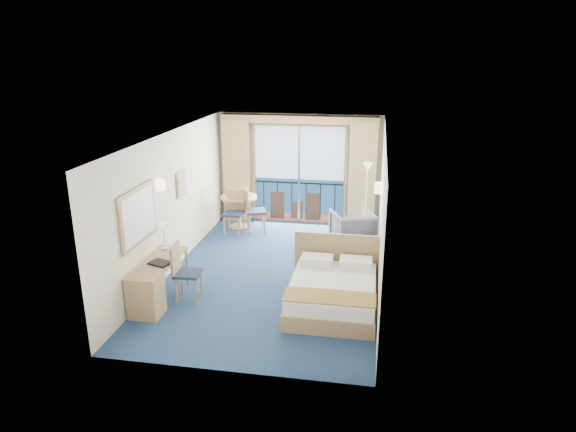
{
  "coord_description": "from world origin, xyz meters",
  "views": [
    {
      "loc": [
        1.85,
        -8.99,
        4.18
      ],
      "look_at": [
        0.25,
        0.2,
        1.12
      ],
      "focal_mm": 32.0,
      "sensor_mm": 36.0,
      "label": 1
    }
  ],
  "objects_px": {
    "nightstand": "(366,263)",
    "armchair": "(352,228)",
    "desk": "(149,290)",
    "round_table": "(239,204)",
    "floor_lamp": "(367,180)",
    "table_chair_b": "(235,209)",
    "bed": "(333,291)",
    "table_chair_a": "(252,208)",
    "desk_chair": "(183,269)"
  },
  "relations": [
    {
      "from": "nightstand",
      "to": "round_table",
      "type": "bearing_deg",
      "value": 142.96
    },
    {
      "from": "floor_lamp",
      "to": "table_chair_b",
      "type": "xyz_separation_m",
      "value": [
        -3.04,
        -0.5,
        -0.7
      ]
    },
    {
      "from": "desk",
      "to": "table_chair_b",
      "type": "relative_size",
      "value": 1.48
    },
    {
      "from": "desk",
      "to": "bed",
      "type": "bearing_deg",
      "value": 13.2
    },
    {
      "from": "bed",
      "to": "desk",
      "type": "relative_size",
      "value": 1.22
    },
    {
      "from": "desk_chair",
      "to": "armchair",
      "type": "bearing_deg",
      "value": -45.34
    },
    {
      "from": "nightstand",
      "to": "armchair",
      "type": "xyz_separation_m",
      "value": [
        -0.34,
        1.62,
        0.11
      ]
    },
    {
      "from": "nightstand",
      "to": "table_chair_b",
      "type": "bearing_deg",
      "value": 147.71
    },
    {
      "from": "armchair",
      "to": "round_table",
      "type": "relative_size",
      "value": 0.99
    },
    {
      "from": "nightstand",
      "to": "desk",
      "type": "xyz_separation_m",
      "value": [
        -3.49,
        -2.01,
        0.12
      ]
    },
    {
      "from": "armchair",
      "to": "desk_chair",
      "type": "relative_size",
      "value": 0.86
    },
    {
      "from": "nightstand",
      "to": "round_table",
      "type": "xyz_separation_m",
      "value": [
        -3.13,
        2.36,
        0.32
      ]
    },
    {
      "from": "desk",
      "to": "desk_chair",
      "type": "relative_size",
      "value": 1.53
    },
    {
      "from": "armchair",
      "to": "table_chair_b",
      "type": "bearing_deg",
      "value": -30.27
    },
    {
      "from": "nightstand",
      "to": "armchair",
      "type": "distance_m",
      "value": 1.66
    },
    {
      "from": "floor_lamp",
      "to": "table_chair_b",
      "type": "relative_size",
      "value": 1.63
    },
    {
      "from": "nightstand",
      "to": "table_chair_b",
      "type": "relative_size",
      "value": 0.54
    },
    {
      "from": "table_chair_a",
      "to": "floor_lamp",
      "type": "bearing_deg",
      "value": -101.14
    },
    {
      "from": "armchair",
      "to": "table_chair_a",
      "type": "distance_m",
      "value": 2.45
    },
    {
      "from": "bed",
      "to": "desk_chair",
      "type": "distance_m",
      "value": 2.61
    },
    {
      "from": "round_table",
      "to": "table_chair_b",
      "type": "xyz_separation_m",
      "value": [
        -0.0,
        -0.38,
        -0.01
      ]
    },
    {
      "from": "table_chair_b",
      "to": "armchair",
      "type": "bearing_deg",
      "value": -6.41
    },
    {
      "from": "armchair",
      "to": "desk",
      "type": "height_order",
      "value": "armchair"
    },
    {
      "from": "desk_chair",
      "to": "table_chair_a",
      "type": "bearing_deg",
      "value": -9.33
    },
    {
      "from": "bed",
      "to": "round_table",
      "type": "relative_size",
      "value": 2.15
    },
    {
      "from": "table_chair_a",
      "to": "table_chair_b",
      "type": "height_order",
      "value": "table_chair_a"
    },
    {
      "from": "desk",
      "to": "table_chair_b",
      "type": "bearing_deg",
      "value": 84.88
    },
    {
      "from": "nightstand",
      "to": "table_chair_a",
      "type": "bearing_deg",
      "value": 142.4
    },
    {
      "from": "bed",
      "to": "nightstand",
      "type": "distance_m",
      "value": 1.41
    },
    {
      "from": "table_chair_b",
      "to": "nightstand",
      "type": "bearing_deg",
      "value": -31.27
    },
    {
      "from": "nightstand",
      "to": "table_chair_b",
      "type": "height_order",
      "value": "table_chair_b"
    },
    {
      "from": "armchair",
      "to": "bed",
      "type": "bearing_deg",
      "value": 63.92
    },
    {
      "from": "floor_lamp",
      "to": "desk",
      "type": "xyz_separation_m",
      "value": [
        -3.4,
        -4.5,
        -0.89
      ]
    },
    {
      "from": "bed",
      "to": "armchair",
      "type": "bearing_deg",
      "value": 86.76
    },
    {
      "from": "nightstand",
      "to": "desk",
      "type": "relative_size",
      "value": 0.36
    },
    {
      "from": "floor_lamp",
      "to": "round_table",
      "type": "bearing_deg",
      "value": -177.69
    },
    {
      "from": "armchair",
      "to": "round_table",
      "type": "xyz_separation_m",
      "value": [
        -2.79,
        0.75,
        0.2
      ]
    },
    {
      "from": "bed",
      "to": "armchair",
      "type": "distance_m",
      "value": 2.94
    },
    {
      "from": "bed",
      "to": "table_chair_a",
      "type": "height_order",
      "value": "table_chair_a"
    },
    {
      "from": "desk_chair",
      "to": "table_chair_a",
      "type": "distance_m",
      "value": 3.6
    },
    {
      "from": "nightstand",
      "to": "table_chair_a",
      "type": "height_order",
      "value": "table_chair_a"
    },
    {
      "from": "nightstand",
      "to": "armchair",
      "type": "relative_size",
      "value": 0.65
    },
    {
      "from": "desk",
      "to": "round_table",
      "type": "height_order",
      "value": "round_table"
    },
    {
      "from": "bed",
      "to": "armchair",
      "type": "height_order",
      "value": "bed"
    },
    {
      "from": "floor_lamp",
      "to": "desk",
      "type": "height_order",
      "value": "floor_lamp"
    },
    {
      "from": "floor_lamp",
      "to": "desk",
      "type": "relative_size",
      "value": 1.1
    },
    {
      "from": "armchair",
      "to": "round_table",
      "type": "distance_m",
      "value": 2.89
    },
    {
      "from": "floor_lamp",
      "to": "table_chair_b",
      "type": "height_order",
      "value": "floor_lamp"
    },
    {
      "from": "floor_lamp",
      "to": "table_chair_a",
      "type": "relative_size",
      "value": 1.62
    },
    {
      "from": "armchair",
      "to": "table_chair_a",
      "type": "relative_size",
      "value": 0.83
    }
  ]
}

